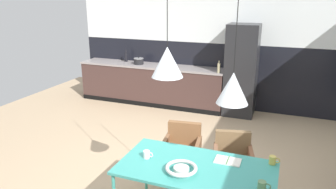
{
  "coord_description": "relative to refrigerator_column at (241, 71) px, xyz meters",
  "views": [
    {
      "loc": [
        1.47,
        -3.39,
        2.43
      ],
      "look_at": [
        -0.18,
        0.89,
        1.0
      ],
      "focal_mm": 33.79,
      "sensor_mm": 36.0,
      "label": 1
    }
  ],
  "objects": [
    {
      "name": "mug_wide_latte",
      "position": [
        0.79,
        -3.9,
        -0.17
      ],
      "size": [
        0.12,
        0.08,
        0.1
      ],
      "color": "#5B8456",
      "rests_on": "dining_table"
    },
    {
      "name": "refrigerator_column",
      "position": [
        0.0,
        0.0,
        0.0
      ],
      "size": [
        0.63,
        0.6,
        1.91
      ],
      "primitive_type": "cube",
      "color": "#232326",
      "rests_on": "ground"
    },
    {
      "name": "open_book",
      "position": [
        0.4,
        -3.47,
        -0.21
      ],
      "size": [
        0.28,
        0.19,
        0.02
      ],
      "color": "white",
      "rests_on": "dining_table"
    },
    {
      "name": "armchair_facing_counter",
      "position": [
        0.35,
        -2.83,
        -0.46
      ],
      "size": [
        0.57,
        0.57,
        0.76
      ],
      "rotation": [
        0.0,
        0.0,
        3.37
      ],
      "color": "brown",
      "rests_on": "ground"
    },
    {
      "name": "dining_table",
      "position": [
        0.12,
        -3.7,
        -0.26
      ],
      "size": [
        1.62,
        0.86,
        0.74
      ],
      "color": "teal",
      "rests_on": "ground"
    },
    {
      "name": "pendant_lamp_over_table_far",
      "position": [
        0.44,
        -3.7,
        0.67
      ],
      "size": [
        0.3,
        0.3,
        1.36
      ],
      "color": "black"
    },
    {
      "name": "ground_plane",
      "position": [
        -0.58,
        -3.12,
        -0.95
      ],
      "size": [
        9.22,
        9.22,
        0.0
      ],
      "primitive_type": "plane",
      "color": "tan"
    },
    {
      "name": "armchair_far_side",
      "position": [
        -0.33,
        -2.81,
        -0.44
      ],
      "size": [
        0.54,
        0.53,
        0.78
      ],
      "rotation": [
        0.0,
        0.0,
        3.28
      ],
      "color": "brown",
      "rests_on": "ground"
    },
    {
      "name": "cooking_pot",
      "position": [
        -2.35,
        -0.03,
        0.04
      ],
      "size": [
        0.23,
        0.23,
        0.17
      ],
      "color": "black",
      "rests_on": "kitchen_counter"
    },
    {
      "name": "pendant_lamp_over_table_near",
      "position": [
        -0.21,
        -3.7,
        0.87
      ],
      "size": [
        0.31,
        0.31,
        1.16
      ],
      "color": "black"
    },
    {
      "name": "kitchen_counter",
      "position": [
        -2.05,
        -0.0,
        -0.49
      ],
      "size": [
        3.46,
        0.63,
        0.92
      ],
      "color": "#452E2B",
      "rests_on": "ground"
    },
    {
      "name": "mug_white_ceramic",
      "position": [
        0.85,
        -3.36,
        -0.17
      ],
      "size": [
        0.11,
        0.07,
        0.09
      ],
      "color": "gold",
      "rests_on": "dining_table"
    },
    {
      "name": "mug_glass_clear",
      "position": [
        -0.44,
        -3.72,
        -0.17
      ],
      "size": [
        0.11,
        0.07,
        0.09
      ],
      "color": "white",
      "rests_on": "dining_table"
    },
    {
      "name": "fruit_bowl",
      "position": [
        0.0,
        -3.85,
        -0.17
      ],
      "size": [
        0.33,
        0.33,
        0.06
      ],
      "color": "silver",
      "rests_on": "dining_table"
    },
    {
      "name": "back_wall_panel_upper",
      "position": [
        -0.58,
        0.36,
        1.21
      ],
      "size": [
        6.66,
        0.12,
        1.44
      ],
      "primitive_type": "cube",
      "color": "silver",
      "rests_on": "back_wall_splashback_dark"
    },
    {
      "name": "bottle_wine_green",
      "position": [
        -2.76,
        0.13,
        0.08
      ],
      "size": [
        0.07,
        0.07,
        0.29
      ],
      "color": "black",
      "rests_on": "kitchen_counter"
    },
    {
      "name": "bottle_oil_tall",
      "position": [
        -0.43,
        -0.21,
        0.07
      ],
      "size": [
        0.06,
        0.06,
        0.25
      ],
      "color": "tan",
      "rests_on": "kitchen_counter"
    },
    {
      "name": "back_wall_splashback_dark",
      "position": [
        -0.58,
        0.36,
        -0.23
      ],
      "size": [
        6.66,
        0.12,
        1.44
      ],
      "primitive_type": "cube",
      "color": "black",
      "rests_on": "ground"
    }
  ]
}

